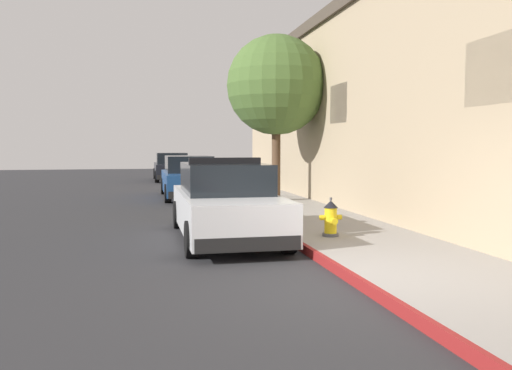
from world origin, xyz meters
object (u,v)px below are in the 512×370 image
(police_cruiser, at_px, (225,203))
(parked_car_silver_ahead, at_px, (189,178))
(fire_hydrant, at_px, (331,218))
(parked_car_dark_far, at_px, (172,167))
(street_tree, at_px, (276,86))

(police_cruiser, xyz_separation_m, parked_car_silver_ahead, (0.03, 9.13, -0.00))
(fire_hydrant, bearing_deg, police_cruiser, 151.63)
(parked_car_silver_ahead, bearing_deg, parked_car_dark_far, 90.43)
(police_cruiser, distance_m, fire_hydrant, 2.19)
(parked_car_silver_ahead, height_order, fire_hydrant, parked_car_silver_ahead)
(police_cruiser, relative_size, street_tree, 0.91)
(police_cruiser, bearing_deg, parked_car_dark_far, 90.14)
(street_tree, bearing_deg, parked_car_silver_ahead, 127.69)
(police_cruiser, distance_m, parked_car_silver_ahead, 9.13)
(police_cruiser, height_order, parked_car_silver_ahead, police_cruiser)
(parked_car_dark_far, bearing_deg, parked_car_silver_ahead, -89.57)
(parked_car_silver_ahead, height_order, parked_car_dark_far, same)
(fire_hydrant, bearing_deg, parked_car_silver_ahead, 100.52)
(police_cruiser, height_order, parked_car_dark_far, police_cruiser)
(police_cruiser, xyz_separation_m, parked_car_dark_far, (-0.05, 19.51, -0.00))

